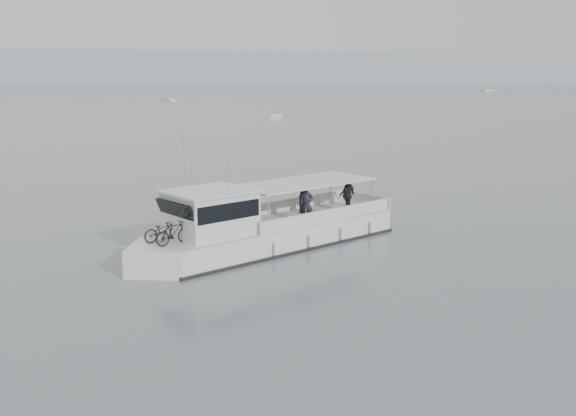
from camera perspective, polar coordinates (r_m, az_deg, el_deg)
name	(u,v)px	position (r m, az deg, el deg)	size (l,w,h in m)	color
ground	(271,274)	(23.44, -1.49, -5.87)	(1400.00, 1400.00, 0.00)	slate
headland	(93,68)	(581.60, -16.98, 11.84)	(1400.00, 90.00, 28.00)	#939EA8
tour_boat	(256,230)	(26.34, -2.87, -1.93)	(12.29, 7.40, 5.34)	silver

